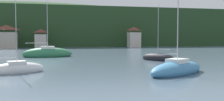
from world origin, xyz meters
TOP-DOWN VIEW (x-y plane):
  - wooded_hillside at (-14.68, 143.90)m, footprint 352.00×73.59m
  - shore_building_west at (-19.63, 95.66)m, footprint 6.03×4.61m
  - shore_building_westcentral at (-9.82, 96.05)m, footprint 3.49×5.42m
  - shore_building_central at (19.63, 95.34)m, footprint 3.89×3.94m
  - sailboat_mid_0 at (5.91, 38.16)m, footprint 7.34×5.80m
  - sailboat_far_3 at (9.21, 50.38)m, footprint 4.25×5.50m
  - sailboat_mid_7 at (-8.00, 41.57)m, footprint 5.13×3.33m
  - sailboat_far_8 at (-6.17, 60.06)m, footprint 8.23×3.49m

SIDE VIEW (x-z plane):
  - sailboat_far_3 at x=9.21m, z-range -3.76..4.44m
  - sailboat_mid_7 at x=-8.00m, z-range -3.24..3.94m
  - sailboat_mid_0 at x=5.91m, z-range -4.49..5.29m
  - sailboat_far_8 at x=-6.17m, z-range -5.40..6.49m
  - shore_building_westcentral at x=-9.82m, z-range -0.09..5.75m
  - shore_building_central at x=19.63m, z-range -0.10..6.63m
  - shore_building_west at x=-19.63m, z-range -0.10..6.86m
  - wooded_hillside at x=-14.68m, z-range -10.78..22.61m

